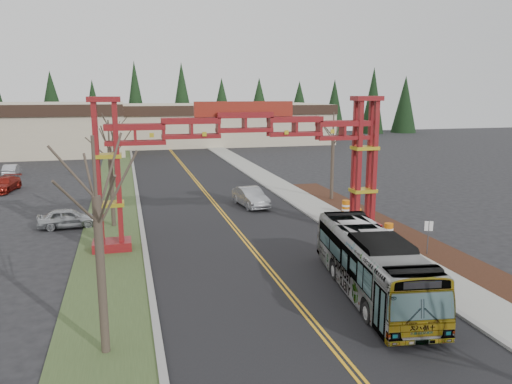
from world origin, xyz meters
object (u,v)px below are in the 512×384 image
object	(u,v)px
bare_tree_median_mid	(110,149)
bare_tree_median_far	(113,134)
parked_car_far_a	(12,170)
parked_car_near_a	(68,218)
parked_car_mid_a	(4,184)
retail_building_east	(219,123)
barrel_mid	(357,215)
street_sign	(428,231)
transit_bus	(372,264)
bare_tree_median_near	(96,197)
silver_sedan	(251,197)
barrel_north	(346,207)
bare_tree_right_far	(333,136)
gateway_arch	(244,145)
barrel_south	(389,231)

from	to	relation	value
bare_tree_median_mid	bare_tree_median_far	world-z (taller)	bare_tree_median_mid
parked_car_far_a	parked_car_near_a	bearing A→B (deg)	107.26
parked_car_mid_a	bare_tree_median_mid	world-z (taller)	bare_tree_median_mid
retail_building_east	barrel_mid	size ratio (longest dim) A/B	38.62
bare_tree_median_mid	street_sign	size ratio (longest dim) A/B	3.61
transit_bus	retail_building_east	bearing A→B (deg)	92.79
bare_tree_median_near	barrel_mid	size ratio (longest dim) A/B	7.87
silver_sedan	bare_tree_median_far	xyz separation A→B (m)	(-10.68, 11.29, 4.46)
street_sign	barrel_mid	size ratio (longest dim) A/B	2.06
retail_building_east	transit_bus	bearing A→B (deg)	-95.11
parked_car_near_a	barrel_north	distance (m)	20.03
bare_tree_median_near	barrel_mid	distance (m)	22.85
bare_tree_right_far	barrel_north	xyz separation A→B (m)	(-1.02, -5.11, -4.98)
parked_car_mid_a	barrel_mid	bearing A→B (deg)	-24.53
street_sign	gateway_arch	bearing A→B (deg)	149.23
gateway_arch	bare_tree_median_near	size ratio (longest dim) A/B	2.35
bare_tree_median_mid	barrel_south	world-z (taller)	bare_tree_median_mid
gateway_arch	parked_car_far_a	bearing A→B (deg)	122.17
silver_sedan	barrel_north	distance (m)	7.75
bare_tree_median_near	street_sign	bearing A→B (deg)	20.88
silver_sedan	retail_building_east	bearing A→B (deg)	74.62
street_sign	barrel_north	distance (m)	10.19
gateway_arch	parked_car_near_a	distance (m)	13.61
parked_car_mid_a	street_sign	xyz separation A→B (m)	(27.42, -26.50, 0.77)
street_sign	barrel_north	size ratio (longest dim) A/B	1.83
parked_car_mid_a	bare_tree_right_far	distance (m)	30.66
silver_sedan	barrel_mid	distance (m)	9.15
parked_car_mid_a	bare_tree_median_near	bearing A→B (deg)	-62.97
retail_building_east	parked_car_mid_a	xyz separation A→B (m)	(-28.11, -41.00, -2.83)
transit_bus	bare_tree_median_near	xyz separation A→B (m)	(-11.59, -2.37, 4.21)
silver_sedan	parked_car_mid_a	distance (m)	23.93
parked_car_near_a	gateway_arch	bearing A→B (deg)	-121.73
bare_tree_right_far	gateway_arch	bearing A→B (deg)	-135.85
retail_building_east	silver_sedan	world-z (taller)	retail_building_east
bare_tree_median_far	barrel_north	world-z (taller)	bare_tree_median_far
bare_tree_right_far	barrel_mid	distance (m)	8.97
transit_bus	gateway_arch	bearing A→B (deg)	118.05
gateway_arch	bare_tree_right_far	distance (m)	13.95
bare_tree_median_far	barrel_mid	bearing A→B (deg)	-46.92
transit_bus	barrel_south	size ratio (longest dim) A/B	10.02
bare_tree_median_far	bare_tree_median_near	bearing A→B (deg)	-90.00
parked_car_mid_a	barrel_south	size ratio (longest dim) A/B	4.49
parked_car_mid_a	barrel_south	world-z (taller)	parked_car_mid_a
parked_car_near_a	parked_car_far_a	bearing A→B (deg)	15.59
bare_tree_median_far	bare_tree_right_far	world-z (taller)	bare_tree_right_far
bare_tree_median_near	street_sign	size ratio (longest dim) A/B	3.82
parked_car_mid_a	barrel_south	xyz separation A→B (m)	(26.91, -23.08, -0.16)
parked_car_near_a	barrel_south	xyz separation A→B (m)	(19.80, -8.13, -0.15)
transit_bus	parked_car_mid_a	size ratio (longest dim) A/B	2.23
bare_tree_median_mid	barrel_south	bearing A→B (deg)	-24.38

